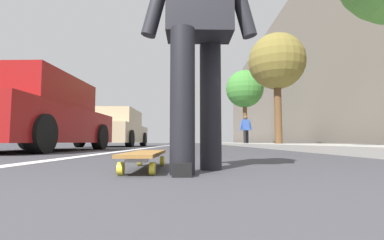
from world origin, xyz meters
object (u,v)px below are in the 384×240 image
at_px(street_tree_far, 245,89).
at_px(parked_car_near, 33,116).
at_px(pedestrian_distant, 246,128).
at_px(skater_person, 198,19).
at_px(street_tree_mid, 277,62).
at_px(parked_car_mid, 115,129).
at_px(traffic_light, 173,106).
at_px(skateboard, 145,155).

bearing_deg(street_tree_far, parked_car_near, 151.08).
bearing_deg(pedestrian_distant, street_tree_far, -9.02).
bearing_deg(pedestrian_distant, skater_person, 168.21).
bearing_deg(pedestrian_distant, street_tree_mid, -177.94).
bearing_deg(parked_car_mid, traffic_light, -6.44).
bearing_deg(skater_person, traffic_light, 4.84).
bearing_deg(parked_car_mid, parked_car_near, 179.71).
distance_m(skater_person, street_tree_mid, 9.46).
height_order(skateboard, parked_car_mid, parked_car_mid).
relative_size(skater_person, parked_car_mid, 0.39).
xyz_separation_m(skater_person, street_tree_far, (15.28, -3.13, 2.53)).
bearing_deg(street_tree_mid, traffic_light, 20.98).
height_order(street_tree_far, pedestrian_distant, street_tree_far).
height_order(parked_car_near, street_tree_mid, street_tree_mid).
bearing_deg(skater_person, street_tree_far, -11.57).
relative_size(skater_person, parked_car_near, 0.41).
distance_m(skateboard, street_tree_far, 15.89).
relative_size(street_tree_mid, street_tree_far, 0.93).
bearing_deg(street_tree_mid, skater_person, 160.07).
xyz_separation_m(skateboard, parked_car_mid, (9.18, 2.85, 0.60)).
bearing_deg(street_tree_mid, pedestrian_distant, 2.06).
distance_m(parked_car_mid, traffic_light, 12.54).
relative_size(skateboard, pedestrian_distant, 0.50).
relative_size(parked_car_near, street_tree_far, 0.87).
xyz_separation_m(parked_car_near, street_tree_far, (11.51, -6.36, 2.77)).
height_order(skater_person, pedestrian_distant, pedestrian_distant).
xyz_separation_m(parked_car_near, pedestrian_distant, (10.28, -6.16, 0.28)).
bearing_deg(skater_person, parked_car_near, 40.57).
bearing_deg(street_tree_far, traffic_light, 38.35).
bearing_deg(traffic_light, pedestrian_distant, -147.58).
bearing_deg(street_tree_far, parked_car_mid, 133.21).
distance_m(traffic_light, pedestrian_distant, 9.16).
relative_size(parked_car_mid, street_tree_mid, 0.98).
height_order(parked_car_mid, street_tree_far, street_tree_far).
bearing_deg(skateboard, street_tree_mid, -22.28).
height_order(skater_person, street_tree_mid, street_tree_mid).
relative_size(traffic_light, pedestrian_distant, 2.80).
bearing_deg(skateboard, parked_car_near, 38.52).
distance_m(skateboard, street_tree_mid, 9.68).
xyz_separation_m(traffic_light, street_tree_far, (-6.26, -4.95, 0.21)).
height_order(skateboard, traffic_light, traffic_light).
bearing_deg(parked_car_near, street_tree_far, -28.92).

